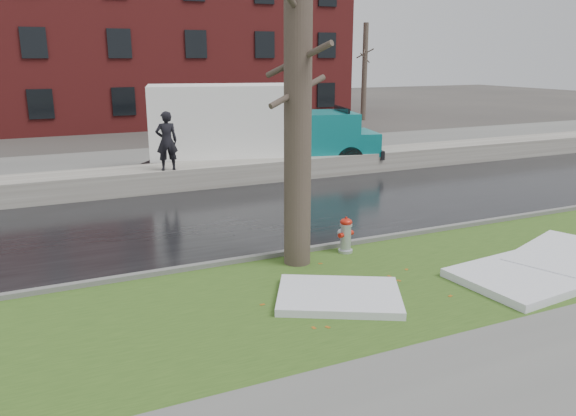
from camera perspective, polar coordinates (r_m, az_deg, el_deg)
name	(u,v)px	position (r m, az deg, el deg)	size (l,w,h in m)	color
ground	(323,269)	(11.86, 3.54, -6.17)	(120.00, 120.00, 0.00)	#47423D
verge	(354,289)	(10.85, 6.69, -8.22)	(60.00, 4.50, 0.04)	#2E4B19
sidewalk	(502,393)	(8.26, 20.91, -17.16)	(60.00, 3.00, 0.05)	slate
road	(247,215)	(15.75, -4.19, -0.69)	(60.00, 7.00, 0.03)	black
parking_lot	(174,164)	(23.70, -11.47, 4.43)	(60.00, 9.00, 0.03)	slate
curb	(302,251)	(12.66, 1.41, -4.38)	(60.00, 0.15, 0.14)	slate
snowbank	(204,174)	(19.55, -8.56, 3.39)	(60.00, 1.60, 0.75)	#A6A397
brick_building	(139,46)	(40.38, -14.87, 15.66)	(26.00, 12.00, 10.00)	maroon
bg_tree_center	(9,74)	(35.73, -26.48, 12.06)	(1.40, 1.62, 6.50)	brown
bg_tree_right	(365,71)	(39.87, 7.78, 13.62)	(1.40, 1.62, 6.50)	brown
fire_hydrant	(346,233)	(12.61, 5.88, -2.58)	(0.41, 0.37, 0.82)	#AEB2B7
tree	(298,95)	(11.32, 1.01, 11.39)	(1.42, 1.65, 6.99)	brown
box_truck	(249,127)	(21.28, -3.97, 8.23)	(10.02, 4.18, 3.31)	black
worker	(167,141)	(18.42, -12.23, 6.68)	(0.69, 0.45, 1.89)	black
snow_patch_near	(525,276)	(12.07, 22.98, -6.39)	(2.60, 2.00, 0.16)	silver
snow_patch_far	(339,296)	(10.33, 5.20, -8.88)	(2.20, 1.60, 0.14)	silver
snow_patch_side	(568,256)	(13.57, 26.57, -4.42)	(2.80, 1.80, 0.18)	silver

